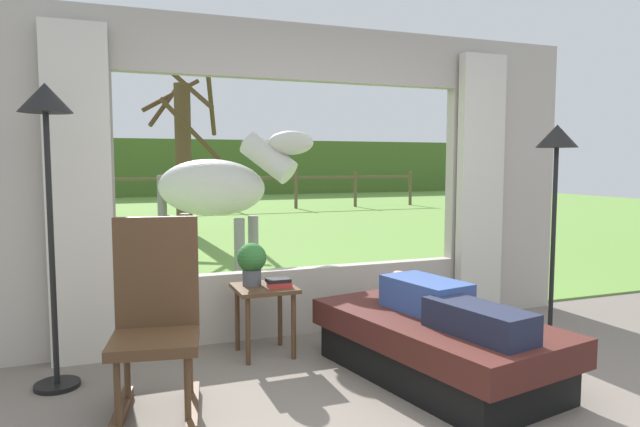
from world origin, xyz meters
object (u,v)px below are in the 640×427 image
Objects in this scene: recliner_sofa at (437,346)px; reclining_person at (442,303)px; book_stack at (279,283)px; side_table at (265,299)px; horse at (217,189)px; floor_lamp_right at (556,167)px; floor_lamp_left at (47,144)px; rocking_chair at (156,318)px; pasture_tree at (184,150)px; potted_plant at (252,261)px.

reclining_person is at bearing -101.13° from recliner_sofa.
reclining_person is 1.20m from book_stack.
horse reaches higher than side_table.
floor_lamp_left is at bearing 174.34° from floor_lamp_right.
rocking_chair is (-1.78, 0.21, 0.02)m from reclining_person.
recliner_sofa is at bearing -164.30° from floor_lamp_right.
recliner_sofa is 1.82m from rocking_chair.
recliner_sofa is at bearing -43.22° from book_stack.
floor_lamp_right is 0.49× the size of pasture_tree.
side_table is (-0.94, 0.91, -0.10)m from reclining_person.
reclining_person is at bearing -43.94° from side_table.
floor_lamp_right is at bearing 13.90° from rocking_chair.
floor_lamp_left is (-2.36, 0.78, 1.03)m from reclining_person.
reclining_person is 2.69m from floor_lamp_left.
rocking_chair reaches higher than side_table.
floor_lamp_right reaches higher than side_table.
side_table is 2.77× the size of book_stack.
pasture_tree is at bearing 82.44° from recliner_sofa.
side_table is at bearing 50.10° from rocking_chair.
horse reaches higher than reclining_person.
reclining_person is at bearing -162.31° from floor_lamp_right.
horse is at bearing 96.67° from reclining_person.
rocking_chair is 2.85m from horse.
reclining_person is at bearing -44.93° from book_stack.
pasture_tree is (1.26, 8.22, 1.14)m from rocking_chair.
horse reaches higher than recliner_sofa.
reclining_person is 1.42m from potted_plant.
book_stack is (-0.85, 0.80, 0.33)m from recliner_sofa.
floor_lamp_left is at bearing 145.33° from rocking_chair.
potted_plant is 1.94m from horse.
horse is (-0.92, 2.86, 0.63)m from reclining_person.
potted_plant is 0.18× the size of horse.
pasture_tree is at bearing -143.98° from horse.
floor_lamp_left is at bearing -171.77° from potted_plant.
floor_lamp_left is at bearing 150.61° from reclining_person.
floor_lamp_right is at bearing -77.17° from pasture_tree.
side_table is 0.30× the size of floor_lamp_right.
pasture_tree reaches higher than floor_lamp_left.
horse is at bearing 86.77° from potted_plant.
floor_lamp_right is (2.33, -0.55, 0.70)m from potted_plant.
potted_plant reaches higher than book_stack.
recliner_sofa is 0.53× the size of pasture_tree.
floor_lamp_right is 3.31m from horse.
recliner_sofa is at bearing -86.43° from pasture_tree.
side_table reaches higher than recliner_sofa.
potted_plant is at bearing 126.91° from recliner_sofa.
pasture_tree reaches higher than rocking_chair.
floor_lamp_right is at bearing -12.42° from side_table.
rocking_chair is at bearing -139.93° from side_table.
reclining_person is 8.53m from pasture_tree.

